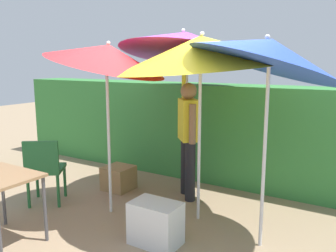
{
  "coord_description": "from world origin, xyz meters",
  "views": [
    {
      "loc": [
        2.21,
        -3.28,
        1.86
      ],
      "look_at": [
        0.0,
        0.3,
        1.1
      ],
      "focal_mm": 37.36,
      "sensor_mm": 36.0,
      "label": 1
    }
  ],
  "objects_px": {
    "person_vendor": "(188,132)",
    "umbrella_navy": "(185,43)",
    "chair_plastic": "(45,167)",
    "umbrella_rainbow": "(268,53)",
    "cooler_box": "(156,223)",
    "umbrella_orange": "(107,56)",
    "crate_cardboard": "(119,178)",
    "umbrella_yellow": "(201,52)"
  },
  "relations": [
    {
      "from": "umbrella_yellow",
      "to": "cooler_box",
      "type": "xyz_separation_m",
      "value": [
        -0.12,
        -0.76,
        -1.76
      ]
    },
    {
      "from": "umbrella_yellow",
      "to": "umbrella_navy",
      "type": "distance_m",
      "value": 0.95
    },
    {
      "from": "umbrella_rainbow",
      "to": "umbrella_orange",
      "type": "bearing_deg",
      "value": -174.76
    },
    {
      "from": "cooler_box",
      "to": "umbrella_orange",
      "type": "bearing_deg",
      "value": 156.96
    },
    {
      "from": "umbrella_orange",
      "to": "person_vendor",
      "type": "relative_size",
      "value": 1.21
    },
    {
      "from": "umbrella_rainbow",
      "to": "umbrella_yellow",
      "type": "relative_size",
      "value": 1.04
    },
    {
      "from": "cooler_box",
      "to": "umbrella_navy",
      "type": "bearing_deg",
      "value": 108.16
    },
    {
      "from": "person_vendor",
      "to": "chair_plastic",
      "type": "relative_size",
      "value": 2.11
    },
    {
      "from": "umbrella_navy",
      "to": "chair_plastic",
      "type": "distance_m",
      "value": 2.51
    },
    {
      "from": "umbrella_navy",
      "to": "chair_plastic",
      "type": "height_order",
      "value": "umbrella_navy"
    },
    {
      "from": "chair_plastic",
      "to": "umbrella_rainbow",
      "type": "bearing_deg",
      "value": 9.63
    },
    {
      "from": "umbrella_navy",
      "to": "person_vendor",
      "type": "xyz_separation_m",
      "value": [
        0.14,
        -0.15,
        -1.19
      ]
    },
    {
      "from": "umbrella_navy",
      "to": "person_vendor",
      "type": "bearing_deg",
      "value": -47.05
    },
    {
      "from": "umbrella_navy",
      "to": "crate_cardboard",
      "type": "xyz_separation_m",
      "value": [
        -0.88,
        -0.43,
        -1.95
      ]
    },
    {
      "from": "umbrella_orange",
      "to": "umbrella_navy",
      "type": "height_order",
      "value": "umbrella_navy"
    },
    {
      "from": "umbrella_orange",
      "to": "person_vendor",
      "type": "height_order",
      "value": "umbrella_orange"
    },
    {
      "from": "umbrella_rainbow",
      "to": "chair_plastic",
      "type": "xyz_separation_m",
      "value": [
        -2.74,
        -0.46,
        -1.45
      ]
    },
    {
      "from": "umbrella_navy",
      "to": "umbrella_rainbow",
      "type": "bearing_deg",
      "value": -33.02
    },
    {
      "from": "umbrella_navy",
      "to": "cooler_box",
      "type": "distance_m",
      "value": 2.45
    },
    {
      "from": "umbrella_rainbow",
      "to": "person_vendor",
      "type": "distance_m",
      "value": 1.79
    },
    {
      "from": "umbrella_rainbow",
      "to": "umbrella_yellow",
      "type": "xyz_separation_m",
      "value": [
        -0.8,
        0.19,
        0.03
      ]
    },
    {
      "from": "umbrella_orange",
      "to": "chair_plastic",
      "type": "distance_m",
      "value": 1.71
    },
    {
      "from": "umbrella_rainbow",
      "to": "person_vendor",
      "type": "relative_size",
      "value": 1.27
    },
    {
      "from": "crate_cardboard",
      "to": "person_vendor",
      "type": "bearing_deg",
      "value": 15.25
    },
    {
      "from": "umbrella_rainbow",
      "to": "chair_plastic",
      "type": "relative_size",
      "value": 2.67
    },
    {
      "from": "umbrella_yellow",
      "to": "person_vendor",
      "type": "relative_size",
      "value": 1.21
    },
    {
      "from": "person_vendor",
      "to": "cooler_box",
      "type": "distance_m",
      "value": 1.54
    },
    {
      "from": "umbrella_orange",
      "to": "umbrella_navy",
      "type": "xyz_separation_m",
      "value": [
        0.45,
        1.08,
        0.18
      ]
    },
    {
      "from": "umbrella_navy",
      "to": "chair_plastic",
      "type": "xyz_separation_m",
      "value": [
        -1.34,
        -1.37,
        -1.61
      ]
    },
    {
      "from": "chair_plastic",
      "to": "crate_cardboard",
      "type": "height_order",
      "value": "chair_plastic"
    },
    {
      "from": "person_vendor",
      "to": "chair_plastic",
      "type": "bearing_deg",
      "value": -140.55
    },
    {
      "from": "umbrella_orange",
      "to": "umbrella_navy",
      "type": "bearing_deg",
      "value": 67.3
    },
    {
      "from": "person_vendor",
      "to": "umbrella_navy",
      "type": "bearing_deg",
      "value": 132.95
    },
    {
      "from": "person_vendor",
      "to": "chair_plastic",
      "type": "distance_m",
      "value": 1.97
    },
    {
      "from": "umbrella_rainbow",
      "to": "umbrella_yellow",
      "type": "distance_m",
      "value": 0.82
    },
    {
      "from": "umbrella_navy",
      "to": "cooler_box",
      "type": "height_order",
      "value": "umbrella_navy"
    },
    {
      "from": "umbrella_rainbow",
      "to": "cooler_box",
      "type": "xyz_separation_m",
      "value": [
        -0.92,
        -0.57,
        -1.73
      ]
    },
    {
      "from": "umbrella_navy",
      "to": "umbrella_yellow",
      "type": "bearing_deg",
      "value": -50.12
    },
    {
      "from": "umbrella_navy",
      "to": "chair_plastic",
      "type": "bearing_deg",
      "value": -134.23
    },
    {
      "from": "chair_plastic",
      "to": "cooler_box",
      "type": "relative_size",
      "value": 1.74
    },
    {
      "from": "umbrella_orange",
      "to": "chair_plastic",
      "type": "bearing_deg",
      "value": -161.6
    },
    {
      "from": "umbrella_rainbow",
      "to": "cooler_box",
      "type": "height_order",
      "value": "umbrella_rainbow"
    }
  ]
}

